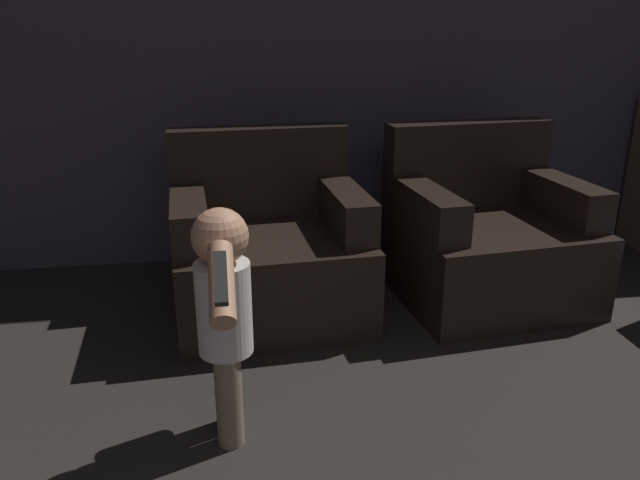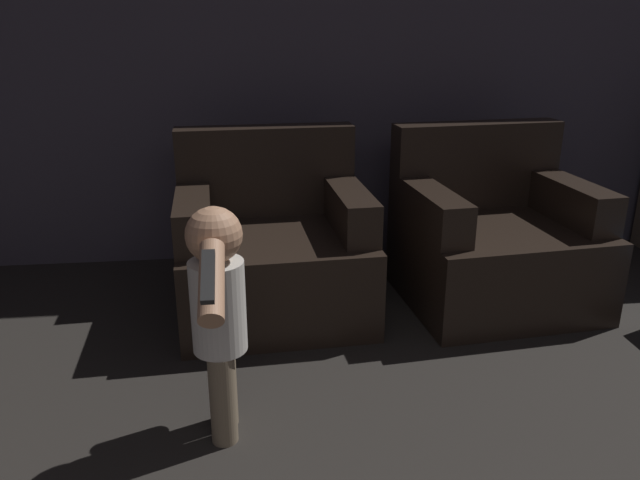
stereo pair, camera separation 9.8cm
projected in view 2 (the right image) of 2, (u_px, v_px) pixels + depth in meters
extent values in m
cube|color=#3D3842|center=(316.00, 35.00, 3.50)|extent=(8.40, 0.05, 2.60)
cube|color=black|center=(275.00, 273.00, 3.06)|extent=(0.95, 0.86, 0.42)
cube|color=black|center=(266.00, 170.00, 3.22)|extent=(0.91, 0.21, 0.45)
cube|color=black|center=(193.00, 216.00, 2.90)|extent=(0.20, 0.66, 0.20)
cube|color=black|center=(349.00, 208.00, 3.02)|extent=(0.20, 0.66, 0.20)
cube|color=black|center=(496.00, 263.00, 3.18)|extent=(0.98, 0.90, 0.42)
cube|color=black|center=(475.00, 165.00, 3.33)|extent=(0.91, 0.25, 0.45)
cube|color=black|center=(431.00, 209.00, 3.00)|extent=(0.22, 0.66, 0.20)
cube|color=black|center=(569.00, 200.00, 3.15)|extent=(0.22, 0.66, 0.20)
cylinder|color=brown|center=(223.00, 399.00, 2.13)|extent=(0.09, 0.09, 0.33)
cylinder|color=brown|center=(224.00, 383.00, 2.22)|extent=(0.09, 0.09, 0.33)
cylinder|color=#B7B2A8|center=(218.00, 306.00, 2.07)|extent=(0.18, 0.18, 0.32)
sphere|color=#A37556|center=(214.00, 235.00, 1.98)|extent=(0.18, 0.18, 0.18)
cylinder|color=#A37556|center=(220.00, 295.00, 2.18)|extent=(0.08, 0.08, 0.27)
cylinder|color=#A37556|center=(212.00, 282.00, 1.79)|extent=(0.08, 0.27, 0.20)
cube|color=black|center=(208.00, 276.00, 1.66)|extent=(0.04, 0.16, 0.10)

